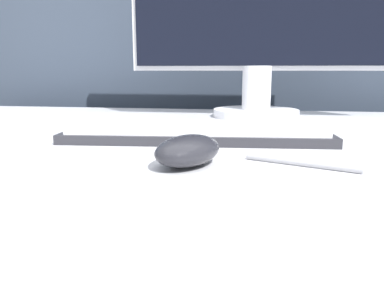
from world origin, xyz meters
The scene contains 5 objects.
partition_panel centered at (0.00, 0.73, 0.68)m, with size 5.00×0.03×1.35m.
computer_mouse_near centered at (-0.03, -0.10, 0.74)m, with size 0.11×0.13×0.04m.
keyboard centered at (-0.05, 0.08, 0.73)m, with size 0.47×0.17×0.02m.
monitor centered at (0.06, 0.42, 0.97)m, with size 0.65×0.22×0.48m.
pen centered at (0.11, -0.09, 0.72)m, with size 0.14×0.06×0.01m.
Camera 1 is at (0.04, -0.57, 0.84)m, focal length 35.00 mm.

